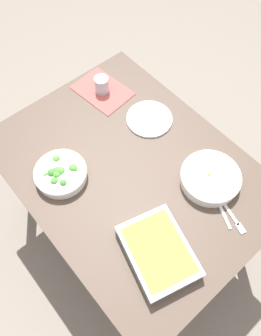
{
  "coord_description": "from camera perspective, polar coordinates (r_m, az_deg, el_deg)",
  "views": [
    {
      "loc": [
        0.53,
        -0.46,
        1.97
      ],
      "look_at": [
        0.0,
        0.0,
        0.74
      ],
      "focal_mm": 34.49,
      "sensor_mm": 36.0,
      "label": 1
    }
  ],
  "objects": [
    {
      "name": "ground_plane",
      "position": [
        2.09,
        0.0,
        -10.11
      ],
      "size": [
        6.0,
        6.0,
        0.0
      ],
      "primitive_type": "plane",
      "color": "slate"
    },
    {
      "name": "dining_table",
      "position": [
        1.5,
        0.0,
        -1.71
      ],
      "size": [
        1.2,
        0.9,
        0.74
      ],
      "color": "#4C3D33",
      "rests_on": "ground_plane"
    },
    {
      "name": "placemat",
      "position": [
        1.7,
        -4.99,
        13.47
      ],
      "size": [
        0.3,
        0.23,
        0.0
      ],
      "primitive_type": "cube",
      "rotation": [
        0.0,
        0.0,
        0.12
      ],
      "color": "#B24C47",
      "rests_on": "dining_table"
    },
    {
      "name": "stew_bowl",
      "position": [
        1.4,
        13.9,
        -1.69
      ],
      "size": [
        0.26,
        0.26,
        0.06
      ],
      "color": "white",
      "rests_on": "dining_table"
    },
    {
      "name": "broccoli_bowl",
      "position": [
        1.4,
        -12.22,
        -0.93
      ],
      "size": [
        0.23,
        0.23,
        0.07
      ],
      "color": "white",
      "rests_on": "dining_table"
    },
    {
      "name": "baking_dish",
      "position": [
        1.25,
        4.92,
        -14.52
      ],
      "size": [
        0.35,
        0.29,
        0.06
      ],
      "color": "silver",
      "rests_on": "dining_table"
    },
    {
      "name": "drink_cup",
      "position": [
        1.67,
        -5.09,
        14.33
      ],
      "size": [
        0.07,
        0.07,
        0.08
      ],
      "color": "#B2BCC6",
      "rests_on": "dining_table"
    },
    {
      "name": "side_plate",
      "position": [
        1.57,
        3.34,
        8.66
      ],
      "size": [
        0.22,
        0.22,
        0.01
      ],
      "primitive_type": "cylinder",
      "color": "white",
      "rests_on": "dining_table"
    },
    {
      "name": "spoon_by_stew",
      "position": [
        1.39,
        15.37,
        -6.09
      ],
      "size": [
        0.17,
        0.09,
        0.01
      ],
      "color": "silver",
      "rests_on": "dining_table"
    },
    {
      "name": "spoon_by_broccoli",
      "position": [
        1.41,
        -10.42,
        -1.84
      ],
      "size": [
        0.16,
        0.11,
        0.01
      ],
      "color": "silver",
      "rests_on": "dining_table"
    },
    {
      "name": "fork_on_table",
      "position": [
        1.38,
        17.65,
        -8.29
      ],
      "size": [
        0.18,
        0.06,
        0.01
      ],
      "color": "silver",
      "rests_on": "dining_table"
    }
  ]
}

